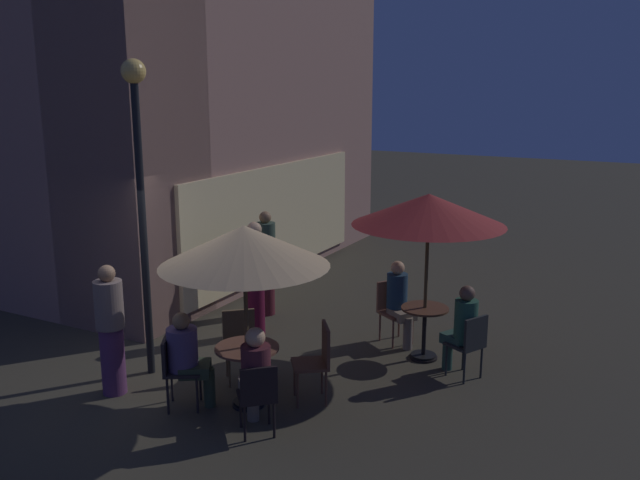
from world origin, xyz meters
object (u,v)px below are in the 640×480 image
(cafe_chair_0, at_px, (318,356))
(cafe_chair_1, at_px, (240,339))
(street_lamp_near_corner, at_px, (139,166))
(cafe_chair_4, at_px, (470,341))
(patron_seated_0, at_px, (187,354))
(cafe_chair_2, at_px, (176,365))
(patron_standing_5, at_px, (266,263))
(cafe_chair_5, at_px, (393,306))
(patron_standing_4, at_px, (111,330))
(cafe_chair_3, at_px, (258,393))
(patron_seated_2, at_px, (462,325))
(cafe_table_0, at_px, (247,362))
(patron_standing_6, at_px, (255,278))
(cafe_table_1, at_px, (424,323))
(patron_seated_1, at_px, (255,372))
(patio_umbrella_1, at_px, (429,210))
(patron_seated_3, at_px, (399,298))
(patio_umbrella_0, at_px, (244,247))

(cafe_chair_0, xyz_separation_m, cafe_chair_1, (0.10, 1.22, -0.04))
(street_lamp_near_corner, height_order, cafe_chair_4, street_lamp_near_corner)
(cafe_chair_0, relative_size, patron_seated_0, 0.81)
(cafe_chair_2, bearing_deg, cafe_chair_4, 8.28)
(cafe_chair_0, xyz_separation_m, patron_standing_5, (2.43, 2.28, 0.31))
(cafe_chair_5, relative_size, patron_standing_4, 0.55)
(patron_standing_5, bearing_deg, cafe_chair_3, -95.43)
(cafe_chair_3, xyz_separation_m, cafe_chair_5, (3.38, -0.23, 0.04))
(cafe_chair_0, relative_size, patron_seated_2, 0.77)
(cafe_table_0, height_order, cafe_chair_2, cafe_chair_2)
(patron_standing_5, relative_size, patron_standing_6, 0.99)
(patron_standing_5, bearing_deg, cafe_chair_4, -50.68)
(cafe_chair_0, bearing_deg, cafe_chair_1, -40.71)
(cafe_chair_2, xyz_separation_m, patron_standing_4, (-0.06, 0.96, 0.29))
(cafe_chair_3, relative_size, patron_standing_5, 0.48)
(cafe_table_1, bearing_deg, patron_seated_1, 161.02)
(cafe_table_1, xyz_separation_m, patio_umbrella_1, (0.00, -0.00, 1.62))
(cafe_chair_1, distance_m, cafe_chair_2, 1.07)
(cafe_chair_4, distance_m, patron_seated_3, 1.49)
(street_lamp_near_corner, height_order, patio_umbrella_1, street_lamp_near_corner)
(patron_seated_0, height_order, patron_seated_1, patron_seated_1)
(cafe_table_0, height_order, patron_seated_0, patron_seated_0)
(cafe_table_1, height_order, patron_standing_6, patron_standing_6)
(patio_umbrella_0, xyz_separation_m, patio_umbrella_1, (2.37, -1.41, 0.16))
(cafe_chair_4, height_order, patron_seated_2, patron_seated_2)
(patron_seated_0, bearing_deg, patron_standing_6, 72.23)
(cafe_chair_3, distance_m, patron_seated_3, 3.32)
(patron_seated_0, distance_m, patron_seated_1, 1.04)
(cafe_table_1, relative_size, cafe_chair_3, 0.89)
(cafe_chair_2, bearing_deg, patron_standing_5, 72.46)
(patio_umbrella_1, relative_size, patron_seated_0, 1.97)
(patron_standing_6, bearing_deg, patron_seated_1, -36.39)
(cafe_table_0, xyz_separation_m, cafe_chair_1, (0.61, 0.53, -0.02))
(cafe_chair_5, bearing_deg, patron_seated_1, -62.09)
(patio_umbrella_0, xyz_separation_m, cafe_chair_5, (2.80, -0.76, -1.43))
(cafe_chair_4, xyz_separation_m, cafe_chair_5, (0.82, 1.41, 0.02))
(patio_umbrella_1, xyz_separation_m, patron_standing_5, (0.57, 2.99, -1.25))
(cafe_table_1, distance_m, patron_seated_0, 3.41)
(cafe_chair_5, bearing_deg, patron_seated_3, -0.00)
(cafe_chair_3, xyz_separation_m, patron_seated_2, (2.62, -1.51, 0.19))
(patio_umbrella_1, bearing_deg, cafe_chair_1, 132.36)
(patron_seated_0, bearing_deg, cafe_table_1, 21.95)
(cafe_chair_4, bearing_deg, cafe_chair_0, 72.16)
(patron_standing_4, bearing_deg, cafe_table_1, -6.48)
(patio_umbrella_0, xyz_separation_m, cafe_chair_1, (0.61, 0.53, -1.45))
(cafe_table_1, height_order, patron_standing_5, patron_standing_5)
(patio_umbrella_0, relative_size, cafe_chair_3, 2.61)
(patron_seated_1, bearing_deg, cafe_chair_1, -0.71)
(patron_standing_5, height_order, patron_standing_6, patron_standing_6)
(cafe_chair_0, bearing_deg, patron_standing_5, -82.77)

